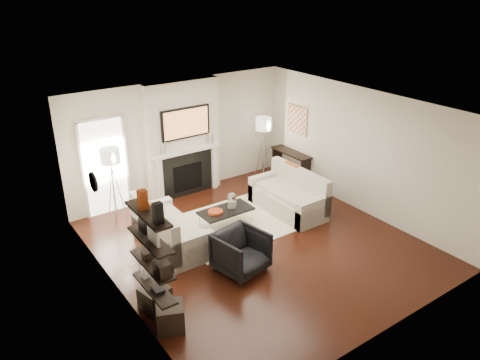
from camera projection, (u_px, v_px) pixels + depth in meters
room_envelope at (259, 181)px, 8.56m from camera, size 6.00×6.00×6.00m
chimney_breast at (183, 139)px, 10.71m from camera, size 1.80×0.25×2.70m
fireplace_surround at (188, 174)px, 10.95m from camera, size 1.30×0.02×1.04m
firebox at (188, 177)px, 10.97m from camera, size 0.75×0.02×0.65m
mantel_pilaster_l at (160, 181)px, 10.53m from camera, size 0.12×0.08×1.10m
mantel_pilaster_r at (214, 167)px, 11.29m from camera, size 0.12×0.08×1.10m
mantel_shelf at (188, 151)px, 10.67m from camera, size 1.70×0.18×0.07m
tv_body at (186, 123)px, 10.42m from camera, size 1.20×0.06×0.70m
tv_screen at (186, 123)px, 10.39m from camera, size 1.10×0.00×0.62m
candlestick_l_tall at (165, 148)px, 10.31m from camera, size 0.04×0.04×0.30m
candlestick_l_short at (160, 150)px, 10.25m from camera, size 0.04×0.04×0.24m
candlestick_r_tall at (208, 139)px, 10.89m from camera, size 0.04×0.04×0.30m
candlestick_r_short at (212, 139)px, 10.97m from camera, size 0.04×0.04×0.24m
hallway_panel at (105, 167)px, 9.94m from camera, size 0.90×0.02×2.10m
door_trim_l at (83, 173)px, 9.67m from camera, size 0.06×0.06×2.16m
door_trim_r at (126, 163)px, 10.18m from camera, size 0.06×0.06×2.16m
door_trim_top at (99, 119)px, 9.49m from camera, size 1.02×0.06×0.06m
rug at (235, 223)px, 9.87m from camera, size 2.60×2.00×0.01m
loveseat_left_base at (171, 236)px, 8.96m from camera, size 0.85×1.80×0.42m
loveseat_left_back at (154, 227)px, 8.66m from camera, size 0.18×1.80×0.80m
loveseat_left_arm_n at (192, 251)px, 8.32m from camera, size 0.85×0.18×0.60m
loveseat_left_arm_s at (153, 216)px, 9.54m from camera, size 0.85×0.18×0.60m
loveseat_left_cushion at (173, 224)px, 8.89m from camera, size 0.63×1.44×0.10m
pillow_left_orange at (146, 211)px, 8.80m from camera, size 0.10×0.42×0.42m
pillow_left_charcoal at (161, 224)px, 8.36m from camera, size 0.10×0.40×0.40m
loveseat_right_base at (287, 202)px, 10.31m from camera, size 0.85×1.80×0.42m
loveseat_right_back at (300, 186)px, 10.35m from camera, size 0.18×1.80×0.80m
loveseat_right_arm_n at (313, 213)px, 9.66m from camera, size 0.85×0.18×0.60m
loveseat_right_arm_s at (265, 186)px, 10.88m from camera, size 0.85×0.18×0.60m
loveseat_right_cushion at (286, 192)px, 10.17m from camera, size 0.63×1.44×0.10m
pillow_right_orange at (291, 173)px, 10.50m from camera, size 0.10×0.42×0.42m
pillow_right_charcoal at (309, 182)px, 10.05m from camera, size 0.10×0.40×0.40m
coffee_table at (226, 211)px, 9.53m from camera, size 1.10×0.55×0.04m
coffee_leg_nw at (211, 231)px, 9.19m from camera, size 0.02×0.02×0.38m
coffee_leg_ne at (252, 217)px, 9.71m from camera, size 0.02×0.02×0.38m
coffee_leg_sw at (200, 222)px, 9.52m from camera, size 0.02×0.02×0.38m
coffee_leg_se at (240, 209)px, 10.04m from camera, size 0.02×0.02×0.38m
hurricane_glass at (232, 202)px, 9.54m from camera, size 0.18×0.18×0.32m
hurricane_candle at (232, 205)px, 9.57m from camera, size 0.11×0.11×0.17m
copper_bowl at (215, 212)px, 9.38m from camera, size 0.31×0.31×0.05m
armchair at (241, 250)px, 8.14m from camera, size 0.92×0.88×0.82m
lamp_left_post at (114, 194)px, 9.80m from camera, size 0.02×0.02×1.20m
lamp_left_shade at (110, 156)px, 9.46m from camera, size 0.40×0.40×0.30m
lamp_left_leg_a at (119, 192)px, 9.86m from camera, size 0.25×0.02×1.23m
lamp_left_leg_b at (110, 193)px, 9.85m from camera, size 0.14×0.22×1.23m
lamp_left_leg_c at (114, 196)px, 9.70m from camera, size 0.14×0.22×1.23m
lamp_right_post at (263, 156)px, 11.82m from camera, size 0.02×0.02×1.20m
lamp_right_shade at (264, 124)px, 11.47m from camera, size 0.40×0.40×0.30m
lamp_right_leg_a at (266, 155)px, 11.87m from camera, size 0.25×0.02×1.23m
lamp_right_leg_b at (259, 155)px, 11.86m from camera, size 0.14×0.22×1.23m
lamp_right_leg_c at (264, 158)px, 11.72m from camera, size 0.14×0.22×1.23m
console_top at (291, 153)px, 11.68m from camera, size 0.35×1.20×0.04m
console_leg_n at (305, 173)px, 11.42m from camera, size 0.30×0.04×0.71m
console_leg_s at (277, 160)px, 12.24m from camera, size 0.30×0.04×0.71m
wall_art at (297, 120)px, 11.44m from camera, size 0.03×0.70×0.70m
shelf_bottom at (154, 288)px, 6.70m from camera, size 0.25×1.00×0.03m
shelf_lower at (152, 264)px, 6.53m from camera, size 0.25×1.00×0.04m
shelf_upper at (150, 240)px, 6.37m from camera, size 0.25×1.00×0.04m
shelf_top at (148, 214)px, 6.21m from camera, size 0.25×1.00×0.04m
decor_magfile_a at (158, 213)px, 5.90m from camera, size 0.12×0.10×0.28m
decor_magfile_b at (143, 200)px, 6.24m from camera, size 0.12×0.10×0.28m
decor_frame_a at (154, 236)px, 6.22m from camera, size 0.04×0.30×0.22m
decor_frame_b at (142, 226)px, 6.50m from camera, size 0.04×0.22×0.18m
decor_wine_rack at (162, 268)px, 6.24m from camera, size 0.18×0.25×0.20m
decor_box_small at (148, 255)px, 6.60m from camera, size 0.15×0.12×0.12m
decor_books at (158, 290)px, 6.59m from camera, size 0.14×0.20×0.05m
decor_box_tall at (145, 272)px, 6.87m from camera, size 0.10×0.10×0.18m
clock_rim at (93, 182)px, 7.66m from camera, size 0.04×0.34×0.34m
clock_face at (95, 182)px, 7.67m from camera, size 0.01×0.29×0.29m
ottoman_near at (155, 299)px, 7.26m from camera, size 0.48×0.48×0.40m
ottoman_far at (170, 317)px, 6.88m from camera, size 0.53×0.53×0.40m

